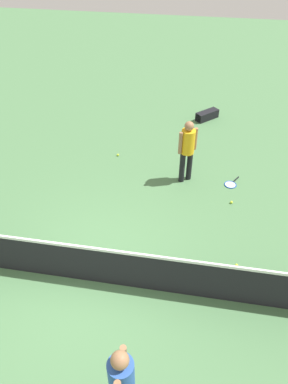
# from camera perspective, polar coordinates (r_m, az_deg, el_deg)

# --- Properties ---
(ground_plane) EXTENTS (40.00, 40.00, 0.00)m
(ground_plane) POSITION_cam_1_polar(r_m,az_deg,el_deg) (7.45, -8.48, -13.36)
(ground_plane) COLOR #4C7A4C
(court_net) EXTENTS (10.09, 0.09, 1.07)m
(court_net) POSITION_cam_1_polar(r_m,az_deg,el_deg) (7.06, -8.86, -10.89)
(court_net) COLOR #4C4C51
(court_net) RESTS_ON ground_plane
(player_near_side) EXTENTS (0.48, 0.48, 1.70)m
(player_near_side) POSITION_cam_1_polar(r_m,az_deg,el_deg) (9.16, 6.75, 6.96)
(player_near_side) COLOR black
(player_near_side) RESTS_ON ground_plane
(player_far_side) EXTENTS (0.36, 0.52, 1.70)m
(player_far_side) POSITION_cam_1_polar(r_m,az_deg,el_deg) (5.31, -3.47, -27.30)
(player_far_side) COLOR navy
(player_far_side) RESTS_ON ground_plane
(tennis_racket_near_player) EXTENTS (0.44, 0.59, 0.03)m
(tennis_racket_near_player) POSITION_cam_1_polar(r_m,az_deg,el_deg) (9.76, 13.31, 1.20)
(tennis_racket_near_player) COLOR blue
(tennis_racket_near_player) RESTS_ON ground_plane
(tennis_ball_near_player) EXTENTS (0.07, 0.07, 0.07)m
(tennis_ball_near_player) POSITION_cam_1_polar(r_m,az_deg,el_deg) (9.17, 13.40, -1.56)
(tennis_ball_near_player) COLOR #C6E033
(tennis_ball_near_player) RESTS_ON ground_plane
(tennis_ball_by_net) EXTENTS (0.07, 0.07, 0.07)m
(tennis_ball_by_net) POSITION_cam_1_polar(r_m,az_deg,el_deg) (7.78, 14.14, -10.96)
(tennis_ball_by_net) COLOR #C6E033
(tennis_ball_by_net) RESTS_ON ground_plane
(tennis_ball_midcourt) EXTENTS (0.07, 0.07, 0.07)m
(tennis_ball_midcourt) POSITION_cam_1_polar(r_m,az_deg,el_deg) (7.70, 10.50, -10.92)
(tennis_ball_midcourt) COLOR #C6E033
(tennis_ball_midcourt) RESTS_ON ground_plane
(tennis_ball_baseline) EXTENTS (0.07, 0.07, 0.07)m
(tennis_ball_baseline) POSITION_cam_1_polar(r_m,az_deg,el_deg) (10.59, -4.06, 5.76)
(tennis_ball_baseline) COLOR #C6E033
(tennis_ball_baseline) RESTS_ON ground_plane
(equipment_bag) EXTENTS (0.77, 0.76, 0.28)m
(equipment_bag) POSITION_cam_1_polar(r_m,az_deg,el_deg) (12.56, 9.63, 11.62)
(equipment_bag) COLOR black
(equipment_bag) RESTS_ON ground_plane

